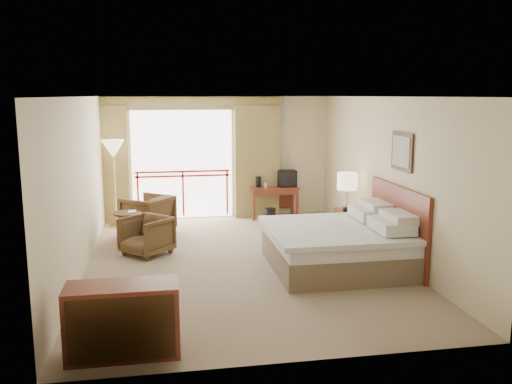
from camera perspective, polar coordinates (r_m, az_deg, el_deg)
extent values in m
plane|color=gray|center=(9.07, -1.54, -7.32)|extent=(7.00, 7.00, 0.00)
plane|color=white|center=(8.65, -1.63, 10.00)|extent=(7.00, 7.00, 0.00)
plane|color=beige|center=(12.20, -4.01, 3.67)|extent=(5.00, 0.00, 5.00)
plane|color=beige|center=(5.39, 3.92, -4.62)|extent=(5.00, 0.00, 5.00)
plane|color=beige|center=(8.75, -17.99, 0.63)|extent=(0.00, 7.00, 7.00)
plane|color=beige|center=(9.45, 13.60, 1.52)|extent=(0.00, 7.00, 7.00)
plane|color=white|center=(12.14, -7.75, 2.86)|extent=(2.40, 0.00, 2.40)
cube|color=#A6150E|center=(12.15, -7.72, 1.68)|extent=(2.09, 0.03, 0.04)
cube|color=#A6150E|center=(12.14, -7.73, 2.15)|extent=(2.09, 0.03, 0.04)
cube|color=#A6150E|center=(12.22, -12.31, -0.32)|extent=(0.04, 0.03, 1.00)
cube|color=#A6150E|center=(12.22, -7.67, -0.18)|extent=(0.04, 0.03, 1.00)
cube|color=#A6150E|center=(12.30, -3.06, -0.03)|extent=(0.04, 0.03, 1.00)
cube|color=olive|center=(12.05, -15.60, 2.77)|extent=(1.00, 0.26, 2.50)
cube|color=olive|center=(12.18, 0.06, 3.22)|extent=(1.00, 0.26, 2.50)
cube|color=olive|center=(11.95, -7.88, 9.24)|extent=(4.40, 0.22, 0.28)
cube|color=silver|center=(12.30, 2.05, 8.42)|extent=(0.50, 0.04, 0.50)
cube|color=brown|center=(8.78, 8.51, -6.66)|extent=(2.05, 2.00, 0.40)
cube|color=silver|center=(8.70, 8.57, -4.77)|extent=(2.01, 1.96, 0.22)
cube|color=silver|center=(8.65, 8.27, -3.95)|extent=(2.09, 2.06, 0.08)
cube|color=silver|center=(8.47, 14.09, -3.41)|extent=(0.50, 0.75, 0.18)
cube|color=silver|center=(9.28, 11.83, -2.15)|extent=(0.50, 0.75, 0.18)
cube|color=silver|center=(8.50, 14.92, -2.57)|extent=(0.40, 0.70, 0.14)
cube|color=silver|center=(9.30, 12.61, -1.39)|extent=(0.40, 0.70, 0.14)
cube|color=maroon|center=(9.03, 14.69, -3.46)|extent=(0.06, 2.10, 1.30)
cube|color=black|center=(8.83, 15.13, 4.14)|extent=(0.03, 0.72, 0.60)
cube|color=silver|center=(8.83, 15.01, 4.14)|extent=(0.01, 0.60, 0.48)
cube|color=maroon|center=(10.38, 9.56, -3.49)|extent=(0.44, 0.52, 0.60)
cylinder|color=tan|center=(10.35, 9.52, -1.57)|extent=(0.16, 0.16, 0.04)
cylinder|color=tan|center=(10.31, 9.55, -0.47)|extent=(0.03, 0.03, 0.40)
cylinder|color=#FFE5B2|center=(10.26, 9.60, 1.13)|extent=(0.38, 0.38, 0.31)
cube|color=black|center=(10.15, 9.63, -1.84)|extent=(0.20, 0.18, 0.08)
cube|color=maroon|center=(12.16, 1.88, 0.46)|extent=(1.07, 0.52, 0.04)
cube|color=maroon|center=(11.92, -0.21, -1.43)|extent=(0.05, 0.05, 0.66)
cube|color=maroon|center=(12.12, 4.35, -1.26)|extent=(0.05, 0.05, 0.66)
cube|color=maroon|center=(12.35, -0.57, -1.02)|extent=(0.05, 0.05, 0.66)
cube|color=maroon|center=(12.54, 3.84, -0.87)|extent=(0.05, 0.05, 0.66)
cube|color=maroon|center=(12.42, 1.66, -0.62)|extent=(0.98, 0.03, 0.49)
cube|color=maroon|center=(11.95, 2.10, -0.06)|extent=(0.98, 0.03, 0.11)
cube|color=black|center=(12.19, 3.26, 1.44)|extent=(0.41, 0.31, 0.37)
cube|color=black|center=(12.04, 3.43, 1.33)|extent=(0.37, 0.02, 0.30)
cylinder|color=black|center=(12.07, 0.25, 1.06)|extent=(0.13, 0.13, 0.24)
cylinder|color=white|center=(12.06, 1.00, 0.72)|extent=(0.09, 0.09, 0.11)
cylinder|color=black|center=(11.75, 1.50, -2.47)|extent=(0.29, 0.29, 0.31)
imported|color=#45301C|center=(11.07, -11.28, -4.29)|extent=(1.17, 1.17, 0.77)
imported|color=#45301C|center=(9.64, -11.39, -6.45)|extent=(1.03, 1.03, 0.67)
cylinder|color=black|center=(10.28, -13.35, -2.20)|extent=(0.54, 0.54, 0.04)
cylinder|color=black|center=(10.35, -13.28, -3.71)|extent=(0.06, 0.06, 0.54)
cylinder|color=black|center=(10.41, -13.22, -5.15)|extent=(0.39, 0.39, 0.03)
imported|color=white|center=(10.28, -13.35, -2.08)|extent=(0.15, 0.20, 0.02)
cylinder|color=tan|center=(11.81, -14.47, -3.42)|extent=(0.30, 0.30, 0.03)
cylinder|color=tan|center=(11.66, -14.64, 0.29)|extent=(0.03, 0.03, 1.58)
cone|color=#FFE5B2|center=(11.55, -14.83, 4.41)|extent=(0.46, 0.46, 0.37)
cube|color=maroon|center=(6.02, -13.82, -12.95)|extent=(1.17, 0.49, 0.78)
cube|color=black|center=(5.80, -13.98, -13.89)|extent=(1.07, 0.02, 0.68)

